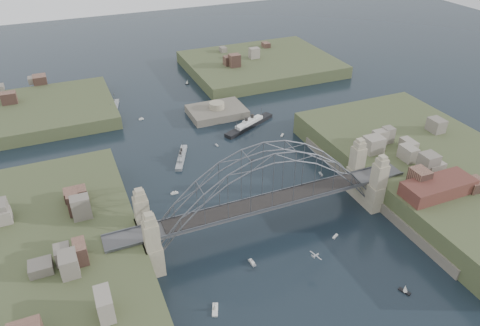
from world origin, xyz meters
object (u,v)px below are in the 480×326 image
wharf_shed (438,187)px  fort_island (217,116)px  naval_cruiser_near (181,157)px  naval_cruiser_far (114,109)px  ocean_liner (249,125)px  bridge (267,189)px

wharf_shed → fort_island: bearing=110.9°
naval_cruiser_near → naval_cruiser_far: size_ratio=0.85×
ocean_liner → naval_cruiser_near: bearing=-157.5°
ocean_liner → fort_island: bearing=118.2°
fort_island → wharf_shed: 90.48m
bridge → ocean_liner: size_ratio=3.57×
bridge → naval_cruiser_near: size_ratio=5.54×
bridge → fort_island: bearing=80.3°
bridge → ocean_liner: 60.07m
ocean_liner → bridge: bearing=-109.5°
naval_cruiser_far → fort_island: bearing=-28.0°
bridge → naval_cruiser_far: 94.09m
wharf_shed → bridge: bearing=162.3°
fort_island → naval_cruiser_far: bearing=152.0°
fort_island → naval_cruiser_far: size_ratio=1.23×
wharf_shed → naval_cruiser_far: bearing=123.7°
wharf_shed → naval_cruiser_near: wharf_shed is taller
fort_island → naval_cruiser_near: 35.51m
bridge → fort_island: 72.14m
fort_island → wharf_shed: size_ratio=1.10×
fort_island → wharf_shed: bearing=-69.1°
ocean_liner → wharf_shed: bearing=-70.8°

